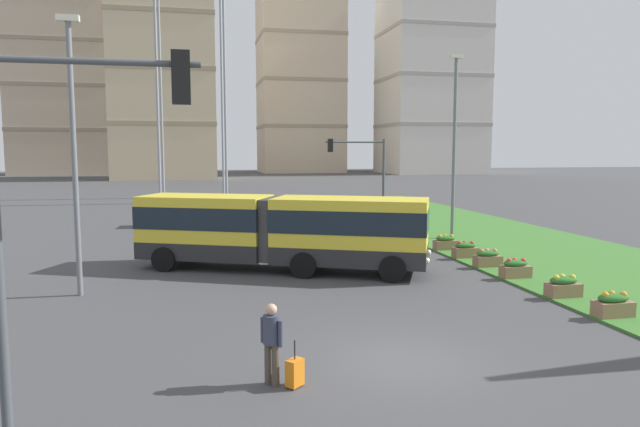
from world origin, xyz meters
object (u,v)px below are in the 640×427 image
Objects in this scene: flower_planter_5 at (445,242)px; streetlight_left at (74,145)px; streetlight_median at (454,140)px; car_white_van at (174,215)px; apartment_tower_east at (429,87)px; flower_planter_3 at (488,258)px; apartment_tower_west at (62,68)px; apartment_tower_westcentre at (163,24)px; traffic_light_far_right at (364,167)px; flower_planter_1 at (563,286)px; flower_planter_4 at (465,250)px; apartment_tower_eastcentre at (431,81)px; flower_planter_0 at (613,304)px; flower_planter_2 at (515,268)px; pedestrian_crossing at (272,338)px; apartment_tower_centre at (300,85)px; rolling_suitcase at (295,372)px; traffic_light_near_left at (61,189)px; articulated_bus at (281,230)px.

flower_planter_5 is 17.24m from streetlight_left.
car_white_van is at bearing 149.87° from streetlight_median.
streetlight_median is at bearing -111.80° from apartment_tower_east.
flower_planter_3 is 0.11× the size of streetlight_median.
apartment_tower_westcentre is at bearing -45.83° from apartment_tower_west.
apartment_tower_east is (42.38, 92.01, 15.15)m from traffic_light_far_right.
flower_planter_1 is 7.14m from flower_planter_4.
flower_planter_5 is 97.15m from apartment_tower_eastcentre.
flower_planter_4 is (0.00, 9.47, 0.00)m from flower_planter_0.
flower_planter_2 is 0.03× the size of apartment_tower_west.
apartment_tower_east is at bearing 69.12° from flower_planter_2.
apartment_tower_east is (51.03, 114.68, 18.00)m from pedestrian_crossing.
apartment_tower_west is (-37.19, 108.04, 20.45)m from flower_planter_1.
flower_planter_1 is 13.71m from streetlight_median.
apartment_tower_centre is at bearing 83.90° from flower_planter_5.
apartment_tower_centre is at bearing 0.90° from apartment_tower_west.
car_white_van is 92.11m from apartment_tower_west.
apartment_tower_eastcentre reaches higher than streetlight_median.
pedestrian_crossing is at bearing -83.71° from car_white_van.
traffic_light_near_left is at bearing -151.32° from rolling_suitcase.
apartment_tower_west reaches higher than traffic_light_far_right.
streetlight_left reaches higher than car_white_van.
flower_planter_2 is at bearing -90.00° from flower_planter_5.
flower_planter_3 is 13.15m from traffic_light_far_right.
apartment_tower_west is (-37.19, 110.37, 20.45)m from flower_planter_0.
articulated_bus is 6.75× the size of pedestrian_crossing.
flower_planter_2 is 0.02× the size of apartment_tower_westcentre.
articulated_bus is 8.57m from flower_planter_4.
apartment_tower_centre is 0.99× the size of apartment_tower_eastcentre.
flower_planter_2 is 115.73m from apartment_tower_east.
rolling_suitcase is 21.97m from streetlight_median.
streetlight_median is (1.90, 7.54, 4.99)m from flower_planter_3.
apartment_tower_west is at bearing 108.62° from flower_planter_0.
flower_planter_4 is at bearing 51.35° from rolling_suitcase.
traffic_light_far_right is (-1.67, 17.67, 3.42)m from flower_planter_1.
flower_planter_4 is 7.66m from streetlight_median.
streetlight_left is 0.22× the size of apartment_tower_west.
apartment_tower_centre is 0.99× the size of apartment_tower_east.
flower_planter_5 is at bearing 90.00° from flower_planter_0.
flower_planter_5 is 9.22m from traffic_light_far_right.
flower_planter_2 is 0.17× the size of traffic_light_near_left.
traffic_light_far_right is 74.24m from apartment_tower_westcentre.
car_white_van is 4.10× the size of flower_planter_3.
rolling_suitcase is at bearing -140.46° from flower_planter_2.
pedestrian_crossing reaches higher than flower_planter_5.
flower_planter_1 is 0.03× the size of apartment_tower_east.
car_white_van is 4.10× the size of flower_planter_5.
traffic_light_far_right is at bearing -97.69° from apartment_tower_centre.
apartment_tower_centre reaches higher than flower_planter_3.
flower_planter_0 is 5.28m from flower_planter_2.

